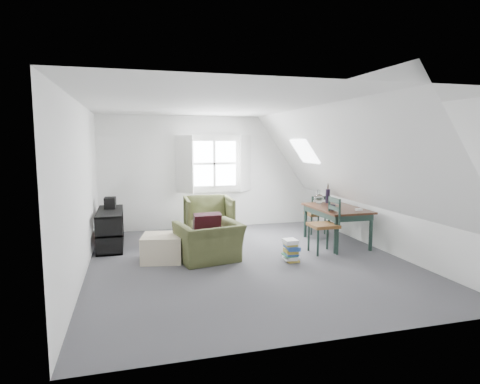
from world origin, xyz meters
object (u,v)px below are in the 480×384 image
object	(u,v)px
ottoman	(162,248)
magazine_stack	(291,250)
media_shelf	(110,231)
dining_table	(336,212)
dining_chair_far	(316,214)
armchair_near	(209,261)
armchair_far	(209,239)
dining_chair_near	(325,224)

from	to	relation	value
ottoman	magazine_stack	distance (m)	2.10
ottoman	media_shelf	distance (m)	1.40
media_shelf	magazine_stack	size ratio (longest dim) A/B	3.73
dining_table	dining_chair_far	world-z (taller)	dining_chair_far
armchair_near	dining_chair_far	size ratio (longest dim) A/B	1.19
armchair_far	magazine_stack	world-z (taller)	armchair_far
dining_chair_near	media_shelf	size ratio (longest dim) A/B	0.73
armchair_far	dining_chair_near	distance (m)	2.40
dining_table	dining_chair_near	distance (m)	0.73
dining_chair_far	dining_chair_near	xyz separation A→B (m)	(-0.50, -1.40, 0.08)
armchair_far	dining_table	distance (m)	2.56
dining_chair_far	armchair_near	bearing A→B (deg)	27.42
armchair_far	dining_table	size ratio (longest dim) A/B	0.67
armchair_far	dining_chair_far	xyz separation A→B (m)	(2.28, -0.13, 0.43)
ottoman	dining_chair_near	xyz separation A→B (m)	(2.79, -0.27, 0.29)
ottoman	dining_chair_far	bearing A→B (deg)	18.93
ottoman	dining_chair_far	xyz separation A→B (m)	(3.29, 1.13, 0.21)
dining_table	dining_chair_far	size ratio (longest dim) A/B	1.72
armchair_near	dining_chair_far	world-z (taller)	dining_chair_far
ottoman	magazine_stack	size ratio (longest dim) A/B	1.79
armchair_near	armchair_far	world-z (taller)	armchair_far
magazine_stack	dining_table	bearing A→B (deg)	33.57
dining_table	magazine_stack	world-z (taller)	dining_table
dining_chair_near	media_shelf	xyz separation A→B (m)	(-3.65, 1.37, -0.20)
armchair_far	media_shelf	size ratio (longest dim) A/B	0.71
dining_chair_far	magazine_stack	xyz separation A→B (m)	(-1.27, -1.72, -0.25)
armchair_far	media_shelf	distance (m)	1.90
dining_table	dining_chair_near	size ratio (longest dim) A/B	1.45
armchair_near	armchair_far	bearing A→B (deg)	-112.38
dining_table	media_shelf	bearing A→B (deg)	171.61
armchair_near	dining_chair_near	world-z (taller)	dining_chair_near
dining_table	magazine_stack	size ratio (longest dim) A/B	3.93
armchair_near	dining_chair_near	bearing A→B (deg)	167.17
armchair_near	ottoman	distance (m)	0.79
armchair_near	magazine_stack	size ratio (longest dim) A/B	2.73
dining_chair_near	magazine_stack	distance (m)	0.90
armchair_near	dining_chair_far	xyz separation A→B (m)	(2.56, 1.35, 0.43)
armchair_far	ottoman	xyz separation A→B (m)	(-1.01, -1.26, 0.21)
ottoman	dining_table	distance (m)	3.32
dining_table	dining_chair_near	world-z (taller)	dining_chair_near
armchair_near	dining_table	distance (m)	2.67
dining_chair_near	media_shelf	world-z (taller)	dining_chair_near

